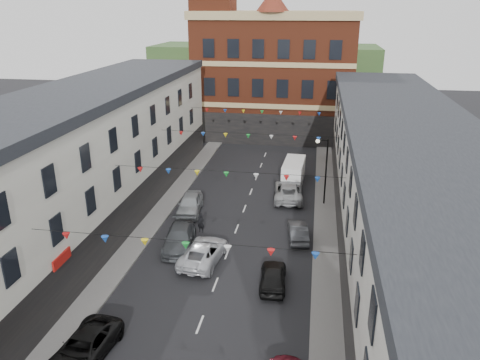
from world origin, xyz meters
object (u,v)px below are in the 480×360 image
Objects in this scene: car_left_c at (84,348)px; car_right_d at (273,276)px; pedestrian at (201,223)px; white_van at (294,172)px; moving_car at (204,252)px; car_right_e at (298,232)px; car_left_d at (179,238)px; car_right_f at (288,191)px; street_lamp at (324,163)px; car_left_e at (190,204)px.

car_right_d reaches higher than car_left_c.
car_right_d is 2.55× the size of pedestrian.
white_van is 13.92m from pedestrian.
pedestrian is at bearing -114.31° from white_van.
car_right_e is at bearing -139.00° from moving_car.
moving_car is at bearing 26.99° from car_right_e.
car_right_d is 18.84m from white_van.
car_left_c is 11.98m from car_left_d.
car_left_d is at bearing 51.44° from car_right_f.
pedestrian is at bearing -67.70° from moving_car.
street_lamp is 1.49× the size of car_right_d.
car_left_d is 1.08× the size of car_left_e.
car_left_e reaches higher than pedestrian.
white_van is at bearing 55.66° from car_left_d.
car_right_f is at bearing -88.91° from car_right_e.
car_right_f is at bearing -89.40° from white_van.
car_left_c is 0.97× the size of white_van.
car_right_f is at bearing -106.15° from moving_car.
street_lamp is at bearing 159.40° from car_right_f.
car_left_c is at bearing -118.18° from street_lamp.
car_left_d is 1.31× the size of car_right_e.
street_lamp is 1.09× the size of car_right_f.
moving_car reaches higher than car_right_d.
moving_car is at bearing -45.11° from car_left_d.
car_left_e is 12.83m from car_right_d.
car_right_e is at bearing 94.86° from car_right_f.
car_left_c is 3.03× the size of pedestrian.
white_van is at bearing 76.74° from pedestrian.
car_left_c is 0.87× the size of car_right_f.
car_left_e is 1.21× the size of car_right_e.
car_left_d is 12.72m from car_right_f.
car_right_e is at bearing 14.79° from pedestrian.
car_left_e is 9.16m from car_right_f.
street_lamp is 11.95m from car_left_e.
moving_car is at bearing -59.65° from pedestrian.
white_van is at bearing -93.04° from car_right_e.
pedestrian is (2.35, 14.49, 0.13)m from car_left_c.
car_right_d is (8.04, -9.99, -0.11)m from car_left_e.
car_right_f is 13.14m from moving_car.
car_left_d is 1.02× the size of white_van.
car_left_c is at bearing -104.93° from white_van.
white_van is (0.20, 4.45, 0.32)m from car_right_f.
car_right_f is at bearing 65.99° from pedestrian.
car_left_d is at bearing -96.50° from pedestrian.
car_left_d is at bearing -31.57° from car_right_d.
car_left_e is at bearing 131.66° from pedestrian.
car_left_e reaches higher than car_left_d.
car_right_d is at bearing -31.98° from pedestrian.
car_left_e is 0.91× the size of moving_car.
car_left_e is 0.85× the size of car_right_f.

